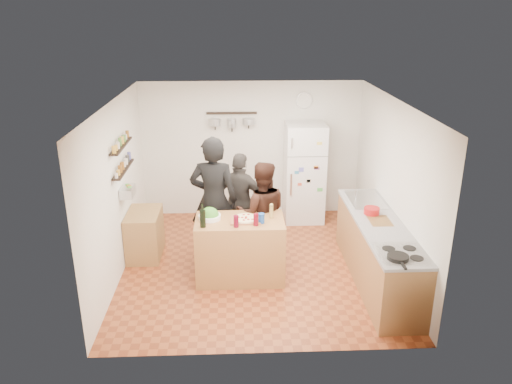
{
  "coord_description": "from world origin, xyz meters",
  "views": [
    {
      "loc": [
        -0.3,
        -6.8,
        3.7
      ],
      "look_at": [
        0.0,
        0.1,
        1.15
      ],
      "focal_mm": 35.0,
      "sensor_mm": 36.0,
      "label": 1
    }
  ],
  "objects_px": {
    "side_table": "(145,234)",
    "person_left": "(214,200)",
    "wine_bottle": "(203,219)",
    "person_center": "(262,214)",
    "person_back": "(241,202)",
    "red_bowl": "(372,211)",
    "pepper_mill": "(271,212)",
    "skillet": "(398,257)",
    "counter_run": "(378,252)",
    "wall_clock": "(304,100)",
    "salt_canister": "(261,218)",
    "prep_island": "(240,249)",
    "salad_bowl": "(210,217)",
    "fridge": "(304,173)"
  },
  "relations": [
    {
      "from": "prep_island",
      "to": "pepper_mill",
      "type": "bearing_deg",
      "value": 6.34
    },
    {
      "from": "salt_canister",
      "to": "side_table",
      "type": "height_order",
      "value": "salt_canister"
    },
    {
      "from": "pepper_mill",
      "to": "wall_clock",
      "type": "xyz_separation_m",
      "value": [
        0.75,
        2.4,
        1.15
      ]
    },
    {
      "from": "salad_bowl",
      "to": "person_center",
      "type": "height_order",
      "value": "person_center"
    },
    {
      "from": "salad_bowl",
      "to": "person_center",
      "type": "bearing_deg",
      "value": 28.52
    },
    {
      "from": "person_left",
      "to": "person_center",
      "type": "relative_size",
      "value": 1.22
    },
    {
      "from": "side_table",
      "to": "person_left",
      "type": "bearing_deg",
      "value": -9.02
    },
    {
      "from": "person_center",
      "to": "person_back",
      "type": "distance_m",
      "value": 0.61
    },
    {
      "from": "person_center",
      "to": "wall_clock",
      "type": "height_order",
      "value": "wall_clock"
    },
    {
      "from": "counter_run",
      "to": "red_bowl",
      "type": "height_order",
      "value": "red_bowl"
    },
    {
      "from": "pepper_mill",
      "to": "salt_canister",
      "type": "bearing_deg",
      "value": -131.42
    },
    {
      "from": "counter_run",
      "to": "fridge",
      "type": "height_order",
      "value": "fridge"
    },
    {
      "from": "counter_run",
      "to": "salad_bowl",
      "type": "bearing_deg",
      "value": 174.42
    },
    {
      "from": "salt_canister",
      "to": "person_back",
      "type": "height_order",
      "value": "person_back"
    },
    {
      "from": "wine_bottle",
      "to": "red_bowl",
      "type": "distance_m",
      "value": 2.42
    },
    {
      "from": "prep_island",
      "to": "person_left",
      "type": "height_order",
      "value": "person_left"
    },
    {
      "from": "wine_bottle",
      "to": "counter_run",
      "type": "distance_m",
      "value": 2.52
    },
    {
      "from": "prep_island",
      "to": "person_left",
      "type": "relative_size",
      "value": 0.63
    },
    {
      "from": "person_center",
      "to": "red_bowl",
      "type": "bearing_deg",
      "value": 166.75
    },
    {
      "from": "red_bowl",
      "to": "side_table",
      "type": "relative_size",
      "value": 0.28
    },
    {
      "from": "pepper_mill",
      "to": "skillet",
      "type": "bearing_deg",
      "value": -43.25
    },
    {
      "from": "side_table",
      "to": "red_bowl",
      "type": "bearing_deg",
      "value": -10.78
    },
    {
      "from": "wine_bottle",
      "to": "person_center",
      "type": "height_order",
      "value": "person_center"
    },
    {
      "from": "person_left",
      "to": "fridge",
      "type": "relative_size",
      "value": 1.1
    },
    {
      "from": "wine_bottle",
      "to": "side_table",
      "type": "bearing_deg",
      "value": 135.28
    },
    {
      "from": "counter_run",
      "to": "skillet",
      "type": "relative_size",
      "value": 10.29
    },
    {
      "from": "salt_canister",
      "to": "red_bowl",
      "type": "xyz_separation_m",
      "value": [
        1.6,
        0.23,
        -0.01
      ]
    },
    {
      "from": "salad_bowl",
      "to": "side_table",
      "type": "relative_size",
      "value": 0.39
    },
    {
      "from": "prep_island",
      "to": "wall_clock",
      "type": "distance_m",
      "value": 3.21
    },
    {
      "from": "pepper_mill",
      "to": "side_table",
      "type": "bearing_deg",
      "value": 159.9
    },
    {
      "from": "person_back",
      "to": "wall_clock",
      "type": "height_order",
      "value": "wall_clock"
    },
    {
      "from": "counter_run",
      "to": "prep_island",
      "type": "bearing_deg",
      "value": 174.69
    },
    {
      "from": "counter_run",
      "to": "fridge",
      "type": "relative_size",
      "value": 1.46
    },
    {
      "from": "counter_run",
      "to": "red_bowl",
      "type": "distance_m",
      "value": 0.6
    },
    {
      "from": "prep_island",
      "to": "side_table",
      "type": "bearing_deg",
      "value": 152.98
    },
    {
      "from": "pepper_mill",
      "to": "wine_bottle",
      "type": "bearing_deg",
      "value": -164.13
    },
    {
      "from": "prep_island",
      "to": "salt_canister",
      "type": "xyz_separation_m",
      "value": [
        0.3,
        -0.12,
        0.52
      ]
    },
    {
      "from": "counter_run",
      "to": "red_bowl",
      "type": "relative_size",
      "value": 11.76
    },
    {
      "from": "person_back",
      "to": "red_bowl",
      "type": "distance_m",
      "value": 2.07
    },
    {
      "from": "side_table",
      "to": "salad_bowl",
      "type": "bearing_deg",
      "value": -33.57
    },
    {
      "from": "salt_canister",
      "to": "skillet",
      "type": "bearing_deg",
      "value": -36.51
    },
    {
      "from": "wall_clock",
      "to": "side_table",
      "type": "bearing_deg",
      "value": -147.88
    },
    {
      "from": "salad_bowl",
      "to": "person_left",
      "type": "relative_size",
      "value": 0.16
    },
    {
      "from": "person_center",
      "to": "skillet",
      "type": "height_order",
      "value": "person_center"
    },
    {
      "from": "prep_island",
      "to": "wall_clock",
      "type": "bearing_deg",
      "value": 63.88
    },
    {
      "from": "salad_bowl",
      "to": "red_bowl",
      "type": "distance_m",
      "value": 2.32
    },
    {
      "from": "person_left",
      "to": "wall_clock",
      "type": "distance_m",
      "value": 2.71
    },
    {
      "from": "salt_canister",
      "to": "red_bowl",
      "type": "bearing_deg",
      "value": 8.32
    },
    {
      "from": "salt_canister",
      "to": "prep_island",
      "type": "bearing_deg",
      "value": 158.2
    },
    {
      "from": "salad_bowl",
      "to": "wall_clock",
      "type": "xyz_separation_m",
      "value": [
        1.62,
        2.4,
        1.21
      ]
    }
  ]
}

